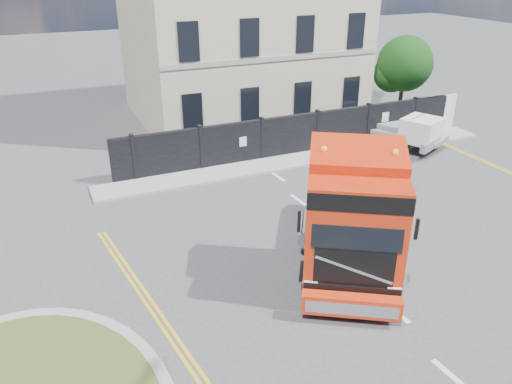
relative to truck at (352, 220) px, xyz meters
name	(u,v)px	position (x,y,z in m)	size (l,w,h in m)	color
ground	(264,280)	(-2.47, 0.71, -1.86)	(120.00, 120.00, 0.00)	#424244
hoarding_fence	(309,133)	(4.08, 9.71, -0.86)	(18.80, 0.25, 2.00)	black
georgian_building	(239,16)	(3.53, 17.21, 3.91)	(12.30, 10.30, 12.80)	beige
tree	(402,66)	(11.91, 12.81, 1.19)	(3.20, 3.20, 4.80)	#382619
pavement_far	(307,159)	(3.53, 8.81, -1.80)	(20.00, 1.60, 0.12)	gray
truck	(352,220)	(0.00, 0.00, 0.00)	(5.81, 7.24, 4.15)	black
flatbed_pickup	(414,132)	(9.01, 7.89, -0.90)	(3.29, 4.69, 1.77)	slate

